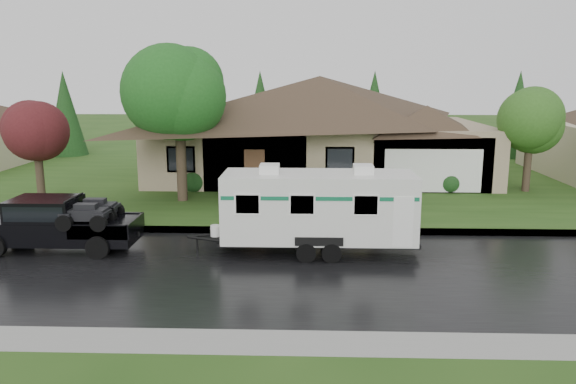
# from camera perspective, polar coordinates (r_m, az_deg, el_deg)

# --- Properties ---
(ground) EXTENTS (140.00, 140.00, 0.00)m
(ground) POSITION_cam_1_polar(r_m,az_deg,el_deg) (18.83, -2.12, -5.97)
(ground) COLOR #264917
(ground) RESTS_ON ground
(road) EXTENTS (140.00, 8.00, 0.01)m
(road) POSITION_cam_1_polar(r_m,az_deg,el_deg) (16.93, -2.60, -7.99)
(road) COLOR black
(road) RESTS_ON ground
(curb) EXTENTS (140.00, 0.50, 0.15)m
(curb) POSITION_cam_1_polar(r_m,az_deg,el_deg) (20.96, -1.69, -3.92)
(curb) COLOR gray
(curb) RESTS_ON ground
(lawn) EXTENTS (140.00, 26.00, 0.15)m
(lawn) POSITION_cam_1_polar(r_m,az_deg,el_deg) (33.40, -0.33, 1.93)
(lawn) COLOR #264917
(lawn) RESTS_ON ground
(house_main) EXTENTS (19.44, 10.80, 6.90)m
(house_main) POSITION_cam_1_polar(r_m,az_deg,el_deg) (31.83, 3.75, 7.80)
(house_main) COLOR gray
(house_main) RESTS_ON lawn
(tree_left_green) EXTENTS (4.27, 4.27, 7.07)m
(tree_left_green) POSITION_cam_1_polar(r_m,az_deg,el_deg) (25.54, -11.05, 9.99)
(tree_left_green) COLOR #382B1E
(tree_left_green) RESTS_ON lawn
(tree_red) EXTENTS (2.81, 2.81, 4.65)m
(tree_red) POSITION_cam_1_polar(r_m,az_deg,el_deg) (27.12, -24.24, 5.69)
(tree_red) COLOR #382B1E
(tree_red) RESTS_ON lawn
(tree_right_green) EXTENTS (2.97, 2.97, 4.92)m
(tree_right_green) POSITION_cam_1_polar(r_m,az_deg,el_deg) (29.70, 23.47, 6.55)
(tree_right_green) COLOR #382B1E
(tree_right_green) RESTS_ON lawn
(shrub_row) EXTENTS (13.60, 1.00, 1.00)m
(shrub_row) POSITION_cam_1_polar(r_m,az_deg,el_deg) (27.67, 3.35, 1.10)
(shrub_row) COLOR #143814
(shrub_row) RESTS_ON lawn
(pickup_truck) EXTENTS (5.30, 2.01, 1.77)m
(pickup_truck) POSITION_cam_1_polar(r_m,az_deg,el_deg) (20.22, -22.71, -2.86)
(pickup_truck) COLOR black
(pickup_truck) RESTS_ON ground
(travel_trailer) EXTENTS (6.54, 2.30, 2.93)m
(travel_trailer) POSITION_cam_1_polar(r_m,az_deg,el_deg) (18.25, 3.13, -1.48)
(travel_trailer) COLOR silver
(travel_trailer) RESTS_ON ground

